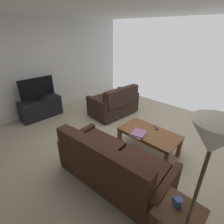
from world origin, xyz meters
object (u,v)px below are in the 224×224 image
Objects in this scene: loveseat_near at (115,103)px; flat_tv at (37,88)px; book_stack at (139,134)px; coffee_table at (149,135)px; end_table at (178,218)px; sofa_main at (111,165)px; floor_lamp at (209,154)px; tv_remote at (156,127)px; tv_stand at (41,108)px; coffee_mug at (178,202)px.

loveseat_near is 1.50× the size of flat_tv.
flat_tv reaches higher than book_stack.
coffee_table is at bearing -165.31° from flat_tv.
flat_tv is at bearing -6.34° from end_table.
book_stack is at bearing -81.90° from sofa_main.
tv_remote is (1.23, -1.65, -1.03)m from floor_lamp.
tv_remote is at bearing -161.42° from tv_stand.
coffee_mug is 1.79m from tv_remote.
loveseat_near reaches higher than coffee_mug.
coffee_table is 3.12m from flat_tv.
sofa_main is 1.37× the size of loveseat_near.
end_table is at bearing 127.39° from tv_remote.
book_stack is at bearing -168.89° from tv_stand.
loveseat_near is 3.37m from end_table.
floor_lamp is (-2.84, 2.16, 1.11)m from loveseat_near.
loveseat_near is 1.77m from book_stack.
end_table is at bearing 173.66° from tv_stand.
coffee_mug is at bearing 126.86° from tv_remote.
end_table reaches higher than coffee_table.
book_stack is (0.10, 0.22, 0.09)m from coffee_table.
floor_lamp reaches higher than tv_remote.
end_table is (-1.11, 0.14, 0.09)m from sofa_main.
coffee_table is 7.88× the size of tv_remote.
loveseat_near is 9.27× the size of tv_remote.
flat_tv is at bearing -6.03° from sofa_main.
floor_lamp reaches higher than flat_tv.
sofa_main is at bearing -7.17° from end_table.
loveseat_near is 3.31m from coffee_mug.
flat_tv is 6.18× the size of tv_remote.
floor_lamp is 11.99× the size of tv_remote.
floor_lamp is 17.09× the size of coffee_mug.
tv_stand is at bearing -6.34° from end_table.
end_table is 3.89× the size of tv_remote.
coffee_table is 3.60× the size of book_stack.
coffee_table is 2.20m from floor_lamp.
sofa_main is at bearing 131.46° from loveseat_near.
flat_tv is 8.81× the size of coffee_mug.
loveseat_near is at bearing -24.65° from coffee_table.
coffee_mug reaches higher than book_stack.
coffee_mug is at bearing 174.14° from flat_tv.
end_table is at bearing 140.34° from book_stack.
floor_lamp is 1.94× the size of flat_tv.
coffee_mug is at bearing 144.19° from loveseat_near.
floor_lamp is 2.31m from tv_remote.
tv_stand is at bearing -5.86° from coffee_mug.
coffee_mug reaches higher than tv_stand.
tv_stand is 3.46× the size of book_stack.
coffee_table is at bearing 155.35° from loveseat_near.
end_table is 4.16m from flat_tv.
loveseat_near is 1.75m from coffee_table.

